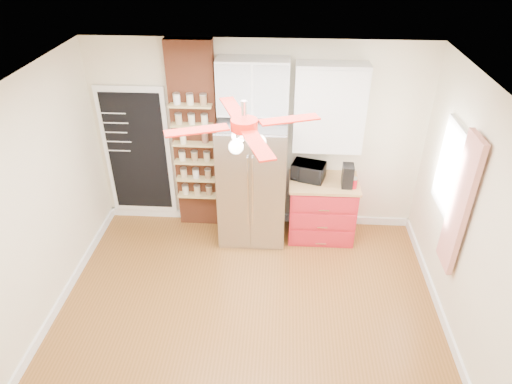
# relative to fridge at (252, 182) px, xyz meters

# --- Properties ---
(floor) EXTENTS (4.50, 4.50, 0.00)m
(floor) POSITION_rel_fridge_xyz_m (0.05, -1.63, -0.88)
(floor) COLOR brown
(floor) RESTS_ON ground
(ceiling) EXTENTS (4.50, 4.50, 0.00)m
(ceiling) POSITION_rel_fridge_xyz_m (0.05, -1.63, 1.83)
(ceiling) COLOR white
(ceiling) RESTS_ON wall_back
(wall_back) EXTENTS (4.50, 0.02, 2.70)m
(wall_back) POSITION_rel_fridge_xyz_m (0.05, 0.37, 0.48)
(wall_back) COLOR beige
(wall_back) RESTS_ON floor
(wall_left) EXTENTS (0.02, 4.00, 2.70)m
(wall_left) POSITION_rel_fridge_xyz_m (-2.20, -1.63, 0.48)
(wall_left) COLOR beige
(wall_left) RESTS_ON floor
(wall_right) EXTENTS (0.02, 4.00, 2.70)m
(wall_right) POSITION_rel_fridge_xyz_m (2.30, -1.63, 0.48)
(wall_right) COLOR beige
(wall_right) RESTS_ON floor
(chalkboard) EXTENTS (0.95, 0.05, 1.95)m
(chalkboard) POSITION_rel_fridge_xyz_m (-1.65, 0.33, 0.23)
(chalkboard) COLOR white
(chalkboard) RESTS_ON wall_back
(brick_pillar) EXTENTS (0.60, 0.16, 2.70)m
(brick_pillar) POSITION_rel_fridge_xyz_m (-0.80, 0.29, 0.48)
(brick_pillar) COLOR brown
(brick_pillar) RESTS_ON floor
(fridge) EXTENTS (0.90, 0.70, 1.75)m
(fridge) POSITION_rel_fridge_xyz_m (0.00, 0.00, 0.00)
(fridge) COLOR #AAABAF
(fridge) RESTS_ON floor
(upper_glass_cabinet) EXTENTS (0.90, 0.35, 0.70)m
(upper_glass_cabinet) POSITION_rel_fridge_xyz_m (0.00, 0.20, 1.27)
(upper_glass_cabinet) COLOR white
(upper_glass_cabinet) RESTS_ON wall_back
(red_cabinet) EXTENTS (0.94, 0.64, 0.90)m
(red_cabinet) POSITION_rel_fridge_xyz_m (0.97, 0.05, -0.42)
(red_cabinet) COLOR red
(red_cabinet) RESTS_ON floor
(upper_shelf_unit) EXTENTS (0.90, 0.30, 1.15)m
(upper_shelf_unit) POSITION_rel_fridge_xyz_m (0.97, 0.22, 1.00)
(upper_shelf_unit) COLOR white
(upper_shelf_unit) RESTS_ON wall_back
(window) EXTENTS (0.04, 0.75, 1.05)m
(window) POSITION_rel_fridge_xyz_m (2.28, -0.73, 0.68)
(window) COLOR white
(window) RESTS_ON wall_right
(curtain) EXTENTS (0.06, 0.40, 1.55)m
(curtain) POSITION_rel_fridge_xyz_m (2.23, -1.28, 0.57)
(curtain) COLOR red
(curtain) RESTS_ON wall_right
(ceiling_fan) EXTENTS (1.40, 1.40, 0.44)m
(ceiling_fan) POSITION_rel_fridge_xyz_m (0.05, -1.63, 1.55)
(ceiling_fan) COLOR silver
(ceiling_fan) RESTS_ON ceiling
(toaster_oven) EXTENTS (0.50, 0.40, 0.24)m
(toaster_oven) POSITION_rel_fridge_xyz_m (0.75, 0.10, 0.14)
(toaster_oven) COLOR black
(toaster_oven) RESTS_ON red_cabinet
(coffee_maker) EXTENTS (0.15, 0.20, 0.31)m
(coffee_maker) POSITION_rel_fridge_xyz_m (1.26, -0.06, 0.18)
(coffee_maker) COLOR black
(coffee_maker) RESTS_ON red_cabinet
(canister_left) EXTENTS (0.11, 0.11, 0.13)m
(canister_left) POSITION_rel_fridge_xyz_m (1.34, -0.10, 0.09)
(canister_left) COLOR red
(canister_left) RESTS_ON red_cabinet
(canister_right) EXTENTS (0.10, 0.10, 0.14)m
(canister_right) POSITION_rel_fridge_xyz_m (1.30, 0.07, 0.09)
(canister_right) COLOR #BB0A17
(canister_right) RESTS_ON red_cabinet
(pantry_jar_oats) EXTENTS (0.11, 0.11, 0.14)m
(pantry_jar_oats) POSITION_rel_fridge_xyz_m (-0.93, 0.12, 0.57)
(pantry_jar_oats) COLOR beige
(pantry_jar_oats) RESTS_ON brick_pillar
(pantry_jar_beans) EXTENTS (0.09, 0.09, 0.14)m
(pantry_jar_beans) POSITION_rel_fridge_xyz_m (-0.64, 0.17, 0.57)
(pantry_jar_beans) COLOR brown
(pantry_jar_beans) RESTS_ON brick_pillar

